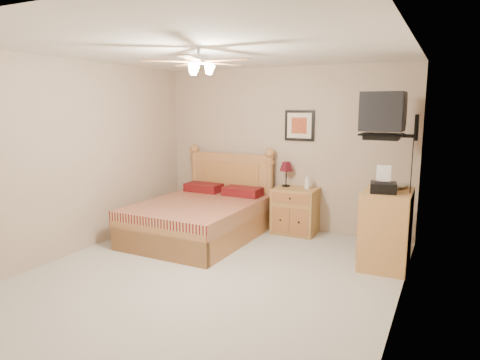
# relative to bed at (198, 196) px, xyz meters

# --- Properties ---
(floor) EXTENTS (4.50, 4.50, 0.00)m
(floor) POSITION_rel_bed_xyz_m (0.87, -1.12, -0.64)
(floor) COLOR #ABA69B
(floor) RESTS_ON ground
(ceiling) EXTENTS (4.00, 4.50, 0.04)m
(ceiling) POSITION_rel_bed_xyz_m (0.87, -1.12, 1.86)
(ceiling) COLOR white
(ceiling) RESTS_ON ground
(wall_back) EXTENTS (4.00, 0.04, 2.50)m
(wall_back) POSITION_rel_bed_xyz_m (0.87, 1.13, 0.61)
(wall_back) COLOR tan
(wall_back) RESTS_ON ground
(wall_front) EXTENTS (4.00, 0.04, 2.50)m
(wall_front) POSITION_rel_bed_xyz_m (0.87, -3.37, 0.61)
(wall_front) COLOR tan
(wall_front) RESTS_ON ground
(wall_left) EXTENTS (0.04, 4.50, 2.50)m
(wall_left) POSITION_rel_bed_xyz_m (-1.13, -1.12, 0.61)
(wall_left) COLOR tan
(wall_left) RESTS_ON ground
(wall_right) EXTENTS (0.04, 4.50, 2.50)m
(wall_right) POSITION_rel_bed_xyz_m (2.87, -1.12, 0.61)
(wall_right) COLOR tan
(wall_right) RESTS_ON ground
(bed) EXTENTS (1.54, 2.00, 1.28)m
(bed) POSITION_rel_bed_xyz_m (0.00, 0.00, 0.00)
(bed) COLOR #A36F3C
(bed) RESTS_ON ground
(nightstand) EXTENTS (0.65, 0.49, 0.69)m
(nightstand) POSITION_rel_bed_xyz_m (1.18, 0.88, -0.29)
(nightstand) COLOR #9F6D3C
(nightstand) RESTS_ON ground
(table_lamp) EXTENTS (0.26, 0.26, 0.38)m
(table_lamp) POSITION_rel_bed_xyz_m (0.99, 0.97, 0.24)
(table_lamp) COLOR #55111B
(table_lamp) RESTS_ON nightstand
(lotion_bottle) EXTENTS (0.09, 0.09, 0.22)m
(lotion_bottle) POSITION_rel_bed_xyz_m (1.35, 0.91, 0.17)
(lotion_bottle) COLOR white
(lotion_bottle) RESTS_ON nightstand
(framed_picture) EXTENTS (0.46, 0.04, 0.46)m
(framed_picture) POSITION_rel_bed_xyz_m (1.14, 1.11, 0.98)
(framed_picture) COLOR black
(framed_picture) RESTS_ON wall_back
(dresser) EXTENTS (0.56, 0.79, 0.93)m
(dresser) POSITION_rel_bed_xyz_m (2.60, 0.10, -0.18)
(dresser) COLOR #B1843F
(dresser) RESTS_ON ground
(fax_machine) EXTENTS (0.33, 0.35, 0.31)m
(fax_machine) POSITION_rel_bed_xyz_m (2.55, -0.04, 0.44)
(fax_machine) COLOR black
(fax_machine) RESTS_ON dresser
(magazine_lower) EXTENTS (0.24, 0.28, 0.02)m
(magazine_lower) POSITION_rel_bed_xyz_m (2.55, 0.33, 0.30)
(magazine_lower) COLOR #B8A993
(magazine_lower) RESTS_ON dresser
(magazine_upper) EXTENTS (0.27, 0.34, 0.02)m
(magazine_upper) POSITION_rel_bed_xyz_m (2.57, 0.35, 0.32)
(magazine_upper) COLOR gray
(magazine_upper) RESTS_ON magazine_lower
(wall_tv) EXTENTS (0.56, 0.46, 0.58)m
(wall_tv) POSITION_rel_bed_xyz_m (2.62, 0.22, 1.17)
(wall_tv) COLOR black
(wall_tv) RESTS_ON wall_right
(ceiling_fan) EXTENTS (1.14, 1.14, 0.28)m
(ceiling_fan) POSITION_rel_bed_xyz_m (0.87, -1.32, 1.72)
(ceiling_fan) COLOR silver
(ceiling_fan) RESTS_ON ceiling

